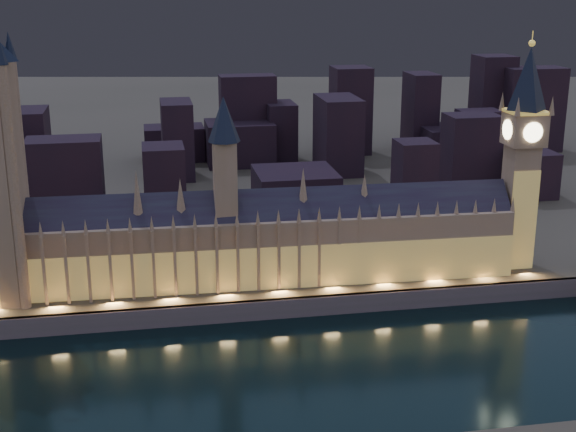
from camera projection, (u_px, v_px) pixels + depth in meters
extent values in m
plane|color=black|center=(302.00, 365.00, 281.45)|extent=(2000.00, 2000.00, 0.00)
cube|color=#3E392D|center=(196.00, 112.00, 769.82)|extent=(2000.00, 960.00, 8.00)
cube|color=#524B4A|center=(282.00, 308.00, 318.89)|extent=(2000.00, 2.50, 8.00)
cube|color=#8C704F|center=(275.00, 248.00, 333.54)|extent=(200.50, 25.79, 28.00)
cube|color=tan|center=(279.00, 268.00, 325.34)|extent=(200.00, 0.50, 18.00)
cube|color=black|center=(274.00, 209.00, 328.60)|extent=(200.39, 22.06, 16.26)
cube|color=#8C704F|center=(225.00, 181.00, 321.39)|extent=(9.00, 9.00, 32.00)
cone|color=black|center=(224.00, 119.00, 314.14)|extent=(13.00, 13.00, 18.00)
cube|color=#8C704F|center=(22.00, 273.00, 306.37)|extent=(1.20, 1.20, 28.00)
cone|color=#8C704F|center=(17.00, 230.00, 302.00)|extent=(2.00, 2.00, 6.00)
cube|color=#8C704F|center=(44.00, 271.00, 307.80)|extent=(1.20, 1.20, 28.00)
cone|color=#8C704F|center=(40.00, 229.00, 303.43)|extent=(2.00, 2.00, 6.00)
cube|color=#8C704F|center=(66.00, 270.00, 309.23)|extent=(1.20, 1.20, 28.00)
cone|color=#8C704F|center=(63.00, 228.00, 304.86)|extent=(2.00, 2.00, 6.00)
cube|color=#8C704F|center=(89.00, 269.00, 310.66)|extent=(1.20, 1.20, 28.00)
cone|color=#8C704F|center=(85.00, 227.00, 306.30)|extent=(2.00, 2.00, 6.00)
cube|color=#8C704F|center=(110.00, 267.00, 312.10)|extent=(1.20, 1.20, 28.00)
cone|color=#8C704F|center=(108.00, 225.00, 307.73)|extent=(2.00, 2.00, 6.00)
cube|color=#8C704F|center=(132.00, 266.00, 313.53)|extent=(1.20, 1.20, 28.00)
cone|color=#8C704F|center=(130.00, 224.00, 309.16)|extent=(2.00, 2.00, 6.00)
cube|color=#8C704F|center=(154.00, 265.00, 314.96)|extent=(1.20, 1.20, 28.00)
cone|color=#8C704F|center=(152.00, 223.00, 310.59)|extent=(2.00, 2.00, 6.00)
cube|color=#8C704F|center=(175.00, 263.00, 316.40)|extent=(1.20, 1.20, 28.00)
cone|color=#8C704F|center=(173.00, 222.00, 312.03)|extent=(2.00, 2.00, 6.00)
cube|color=#8C704F|center=(196.00, 262.00, 317.83)|extent=(1.20, 1.20, 28.00)
cone|color=#8C704F|center=(195.00, 221.00, 313.46)|extent=(2.00, 2.00, 6.00)
cube|color=#8C704F|center=(217.00, 261.00, 319.26)|extent=(1.20, 1.20, 28.00)
cone|color=#8C704F|center=(216.00, 220.00, 314.89)|extent=(2.00, 2.00, 6.00)
cube|color=#8C704F|center=(238.00, 259.00, 320.69)|extent=(1.20, 1.20, 28.00)
cone|color=#8C704F|center=(237.00, 219.00, 316.33)|extent=(2.00, 2.00, 6.00)
cube|color=#8C704F|center=(259.00, 258.00, 322.13)|extent=(1.20, 1.20, 28.00)
cone|color=#8C704F|center=(258.00, 217.00, 317.76)|extent=(2.00, 2.00, 6.00)
cube|color=#8C704F|center=(279.00, 257.00, 323.56)|extent=(1.20, 1.20, 28.00)
cone|color=#8C704F|center=(279.00, 216.00, 319.19)|extent=(2.00, 2.00, 6.00)
cube|color=#8C704F|center=(299.00, 256.00, 324.99)|extent=(1.20, 1.20, 28.00)
cone|color=#8C704F|center=(299.00, 215.00, 320.62)|extent=(2.00, 2.00, 6.00)
cube|color=#8C704F|center=(319.00, 254.00, 326.42)|extent=(1.20, 1.20, 28.00)
cone|color=#8C704F|center=(319.00, 214.00, 322.06)|extent=(2.00, 2.00, 6.00)
cube|color=#8C704F|center=(339.00, 253.00, 327.86)|extent=(1.20, 1.20, 28.00)
cone|color=#8C704F|center=(339.00, 213.00, 323.49)|extent=(2.00, 2.00, 6.00)
cube|color=#8C704F|center=(359.00, 252.00, 329.29)|extent=(1.20, 1.20, 28.00)
cone|color=#8C704F|center=(359.00, 212.00, 324.92)|extent=(2.00, 2.00, 6.00)
cube|color=#8C704F|center=(378.00, 251.00, 330.72)|extent=(1.20, 1.20, 28.00)
cone|color=#8C704F|center=(379.00, 211.00, 326.35)|extent=(2.00, 2.00, 6.00)
cube|color=#8C704F|center=(398.00, 250.00, 332.16)|extent=(1.20, 1.20, 28.00)
cone|color=#8C704F|center=(399.00, 210.00, 327.79)|extent=(2.00, 2.00, 6.00)
cube|color=#8C704F|center=(417.00, 248.00, 333.59)|extent=(1.20, 1.20, 28.00)
cone|color=#8C704F|center=(418.00, 209.00, 329.22)|extent=(2.00, 2.00, 6.00)
cube|color=#8C704F|center=(436.00, 247.00, 335.02)|extent=(1.20, 1.20, 28.00)
cone|color=#8C704F|center=(438.00, 208.00, 330.65)|extent=(2.00, 2.00, 6.00)
cube|color=#8C704F|center=(455.00, 246.00, 336.45)|extent=(1.20, 1.20, 28.00)
cone|color=#8C704F|center=(457.00, 207.00, 332.09)|extent=(2.00, 2.00, 6.00)
cube|color=#8C704F|center=(473.00, 245.00, 337.89)|extent=(1.20, 1.20, 28.00)
cone|color=#8C704F|center=(476.00, 206.00, 333.52)|extent=(2.00, 2.00, 6.00)
cube|color=#8C704F|center=(492.00, 244.00, 339.32)|extent=(1.20, 1.20, 28.00)
cone|color=#8C704F|center=(494.00, 205.00, 334.95)|extent=(2.00, 2.00, 6.00)
cube|color=#8C704F|center=(510.00, 243.00, 340.75)|extent=(1.20, 1.20, 28.00)
cone|color=#8C704F|center=(513.00, 204.00, 336.38)|extent=(2.00, 2.00, 6.00)
cone|color=#8C704F|center=(137.00, 192.00, 316.25)|extent=(4.40, 4.40, 18.00)
cone|color=#8C704F|center=(181.00, 195.00, 319.75)|extent=(4.40, 4.40, 14.00)
cone|color=#8C704F|center=(303.00, 187.00, 328.06)|extent=(4.40, 4.40, 16.00)
cone|color=#8C704F|center=(364.00, 189.00, 333.11)|extent=(4.40, 4.40, 12.00)
cylinder|color=#8C704F|center=(14.00, 191.00, 296.66)|extent=(4.40, 4.40, 92.77)
cone|color=black|center=(0.00, 50.00, 281.75)|extent=(5.20, 5.20, 10.00)
cylinder|color=#8C704F|center=(22.00, 177.00, 317.37)|extent=(4.40, 4.40, 92.77)
cone|color=black|center=(9.00, 45.00, 302.46)|extent=(5.20, 5.20, 10.00)
cube|color=#8C704F|center=(518.00, 206.00, 348.25)|extent=(12.22, 12.22, 53.88)
cube|color=tan|center=(523.00, 221.00, 343.84)|extent=(12.00, 0.50, 44.00)
cube|color=#8C704F|center=(525.00, 129.00, 338.43)|extent=(15.00, 15.00, 13.78)
cube|color=#F2C64C|center=(526.00, 111.00, 336.26)|extent=(15.75, 15.75, 1.20)
cone|color=black|center=(529.00, 79.00, 332.31)|extent=(18.00, 18.00, 26.00)
sphere|color=#F2C64C|center=(532.00, 43.00, 328.10)|extent=(2.80, 2.80, 2.80)
cylinder|color=#F2C64C|center=(533.00, 37.00, 327.38)|extent=(0.40, 0.40, 5.00)
cylinder|color=#FFF2BF|center=(533.00, 132.00, 331.14)|extent=(8.40, 0.50, 8.40)
cylinder|color=#FFF2BF|center=(516.00, 126.00, 345.73)|extent=(8.40, 0.50, 8.40)
cylinder|color=#FFF2BF|center=(507.00, 130.00, 337.10)|extent=(0.50, 8.40, 8.40)
cylinder|color=#FFF2BF|center=(542.00, 128.00, 339.76)|extent=(0.50, 8.40, 8.40)
cone|color=#8C704F|center=(518.00, 107.00, 326.92)|extent=(2.60, 2.60, 8.00)
cone|color=#8C704F|center=(502.00, 101.00, 341.04)|extent=(2.60, 2.60, 8.00)
cone|color=#8C704F|center=(552.00, 106.00, 329.50)|extent=(2.60, 2.60, 8.00)
cone|color=#8C704F|center=(535.00, 100.00, 343.62)|extent=(2.60, 2.60, 8.00)
cube|color=black|center=(331.00, 209.00, 406.41)|extent=(19.03, 19.80, 18.41)
cube|color=black|center=(531.00, 109.00, 576.61)|extent=(42.59, 22.95, 59.95)
cube|color=black|center=(414.00, 179.00, 422.21)|extent=(19.65, 20.18, 40.23)
cube|color=black|center=(280.00, 131.00, 551.07)|extent=(19.44, 30.73, 39.51)
cube|color=black|center=(248.00, 117.00, 550.66)|extent=(37.76, 19.44, 57.75)
cube|color=black|center=(177.00, 139.00, 501.91)|extent=(18.99, 34.57, 48.11)
cube|color=black|center=(164.00, 183.00, 414.06)|extent=(21.11, 25.14, 39.62)
cube|color=black|center=(66.00, 179.00, 415.95)|extent=(38.19, 23.57, 42.73)
cube|color=black|center=(451.00, 140.00, 571.02)|extent=(43.78, 39.06, 19.77)
cube|color=black|center=(33.00, 135.00, 549.92)|extent=(19.72, 40.72, 35.08)
cube|color=black|center=(240.00, 143.00, 540.58)|extent=(44.53, 36.65, 28.55)
cube|color=black|center=(174.00, 143.00, 552.86)|extent=(40.45, 27.15, 23.16)
cube|color=black|center=(338.00, 135.00, 515.74)|extent=(24.63, 41.01, 48.50)
cube|color=black|center=(4.00, 155.00, 496.28)|extent=(18.33, 34.81, 31.82)
cube|color=black|center=(295.00, 187.00, 446.03)|extent=(44.15, 42.43, 19.09)
cube|color=black|center=(470.00, 152.00, 474.86)|extent=(30.39, 22.61, 44.68)
cube|color=black|center=(478.00, 135.00, 548.40)|extent=(28.33, 19.81, 34.85)
cube|color=black|center=(528.00, 172.00, 464.68)|extent=(24.83, 31.49, 26.26)
cube|color=black|center=(420.00, 112.00, 580.34)|extent=(19.19, 29.53, 55.49)
cube|color=black|center=(350.00, 110.00, 568.99)|extent=(26.00, 26.00, 61.11)
cube|color=black|center=(492.00, 102.00, 586.48)|extent=(26.00, 26.00, 67.17)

